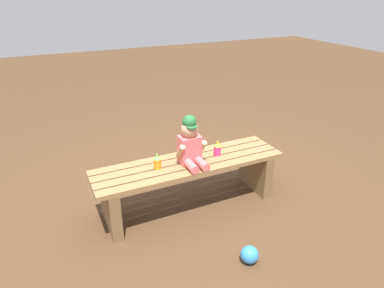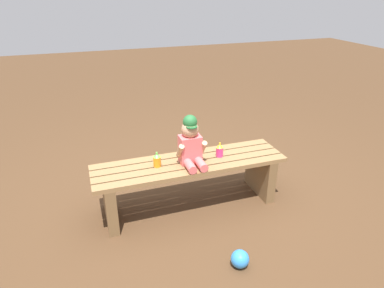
{
  "view_description": "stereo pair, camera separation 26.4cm",
  "coord_description": "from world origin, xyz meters",
  "px_view_note": "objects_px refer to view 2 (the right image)",
  "views": [
    {
      "loc": [
        -1.02,
        -2.21,
        1.73
      ],
      "look_at": [
        0.0,
        -0.05,
        0.61
      ],
      "focal_mm": 31.78,
      "sensor_mm": 36.0,
      "label": 1
    },
    {
      "loc": [
        -0.77,
        -2.31,
        1.73
      ],
      "look_at": [
        0.0,
        -0.05,
        0.61
      ],
      "focal_mm": 31.78,
      "sensor_mm": 36.0,
      "label": 2
    }
  ],
  "objects_px": {
    "toy_ball": "(240,259)",
    "park_bench": "(190,176)",
    "child_figure": "(191,143)",
    "sippy_cup_right": "(220,150)",
    "sippy_cup_left": "(157,160)"
  },
  "relations": [
    {
      "from": "park_bench",
      "to": "sippy_cup_right",
      "type": "relative_size",
      "value": 12.72
    },
    {
      "from": "sippy_cup_left",
      "to": "sippy_cup_right",
      "type": "height_order",
      "value": "same"
    },
    {
      "from": "sippy_cup_right",
      "to": "toy_ball",
      "type": "height_order",
      "value": "sippy_cup_right"
    },
    {
      "from": "sippy_cup_left",
      "to": "toy_ball",
      "type": "height_order",
      "value": "sippy_cup_left"
    },
    {
      "from": "sippy_cup_right",
      "to": "toy_ball",
      "type": "bearing_deg",
      "value": -102.32
    },
    {
      "from": "sippy_cup_left",
      "to": "toy_ball",
      "type": "xyz_separation_m",
      "value": [
        0.36,
        -0.79,
        -0.42
      ]
    },
    {
      "from": "park_bench",
      "to": "sippy_cup_left",
      "type": "distance_m",
      "value": 0.33
    },
    {
      "from": "toy_ball",
      "to": "park_bench",
      "type": "bearing_deg",
      "value": 96.84
    },
    {
      "from": "sippy_cup_left",
      "to": "toy_ball",
      "type": "bearing_deg",
      "value": -65.25
    },
    {
      "from": "toy_ball",
      "to": "child_figure",
      "type": "bearing_deg",
      "value": 96.84
    },
    {
      "from": "park_bench",
      "to": "sippy_cup_left",
      "type": "height_order",
      "value": "sippy_cup_left"
    },
    {
      "from": "toy_ball",
      "to": "sippy_cup_right",
      "type": "bearing_deg",
      "value": 77.68
    },
    {
      "from": "sippy_cup_left",
      "to": "sippy_cup_right",
      "type": "relative_size",
      "value": 1.0
    },
    {
      "from": "sippy_cup_right",
      "to": "toy_ball",
      "type": "distance_m",
      "value": 0.91
    },
    {
      "from": "park_bench",
      "to": "child_figure",
      "type": "xyz_separation_m",
      "value": [
        0.0,
        -0.02,
        0.31
      ]
    }
  ]
}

